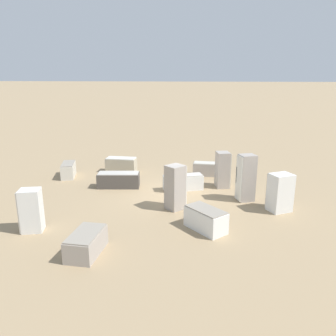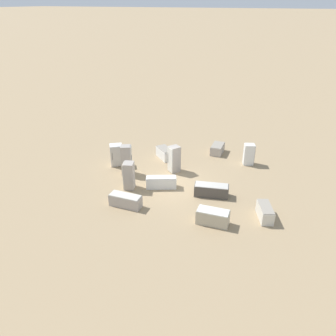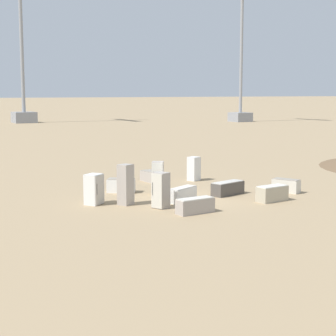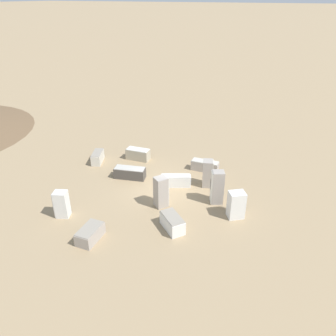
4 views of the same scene
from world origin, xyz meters
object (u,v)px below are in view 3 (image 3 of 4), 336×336
(discarded_fridge_3, at_px, (228,188))
(discarded_fridge_10, at_px, (152,176))
(discarded_fridge_9, at_px, (161,190))
(power_pylon_1, at_px, (22,66))
(discarded_fridge_4, at_px, (272,193))
(discarded_fridge_0, at_px, (286,186))
(discarded_fridge_2, at_px, (94,189))
(discarded_fridge_6, at_px, (158,178))
(discarded_fridge_5, at_px, (126,185))
(discarded_fridge_11, at_px, (121,185))
(discarded_fridge_1, at_px, (194,169))
(discarded_fridge_8, at_px, (182,194))
(discarded_fridge_7, at_px, (195,206))
(power_pylon_0, at_px, (241,74))

(discarded_fridge_3, distance_m, discarded_fridge_10, 5.98)
(discarded_fridge_9, bearing_deg, power_pylon_1, -30.49)
(power_pylon_1, distance_m, discarded_fridge_4, 77.46)
(discarded_fridge_0, bearing_deg, discarded_fridge_2, -34.81)
(discarded_fridge_6, bearing_deg, discarded_fridge_2, 45.13)
(discarded_fridge_5, height_order, discarded_fridge_11, discarded_fridge_5)
(discarded_fridge_2, distance_m, discarded_fridge_9, 3.31)
(discarded_fridge_6, bearing_deg, discarded_fridge_3, -176.86)
(discarded_fridge_1, height_order, discarded_fridge_11, discarded_fridge_1)
(discarded_fridge_10, bearing_deg, discarded_fridge_8, 71.73)
(discarded_fridge_6, bearing_deg, discarded_fridge_9, 97.63)
(discarded_fridge_4, xyz_separation_m, discarded_fridge_5, (-2.68, -6.66, 0.58))
(discarded_fridge_3, xyz_separation_m, discarded_fridge_9, (1.29, -4.65, 0.48))
(discarded_fridge_1, bearing_deg, discarded_fridge_3, -33.19)
(discarded_fridge_6, xyz_separation_m, discarded_fridge_7, (4.84, -0.66, -0.53))
(discarded_fridge_3, distance_m, discarded_fridge_8, 3.01)
(discarded_fridge_5, bearing_deg, power_pylon_0, 111.97)
(discarded_fridge_8, relative_size, discarded_fridge_9, 1.11)
(discarded_fridge_0, relative_size, discarded_fridge_2, 1.06)
(discarded_fridge_11, bearing_deg, discarded_fridge_8, -119.38)
(discarded_fridge_7, distance_m, discarded_fridge_9, 1.97)
(discarded_fridge_0, bearing_deg, discarded_fridge_10, -79.36)
(power_pylon_0, height_order, discarded_fridge_11, power_pylon_0)
(discarded_fridge_2, distance_m, discarded_fridge_11, 3.42)
(discarded_fridge_0, xyz_separation_m, discarded_fridge_4, (1.59, -2.25, 0.03))
(discarded_fridge_5, distance_m, discarded_fridge_10, 7.03)
(discarded_fridge_11, bearing_deg, power_pylon_1, 27.02)
(discarded_fridge_10, xyz_separation_m, discarded_fridge_11, (2.43, -3.08, 0.05))
(discarded_fridge_4, distance_m, discarded_fridge_5, 7.20)
(discarded_fridge_0, height_order, discarded_fridge_2, discarded_fridge_2)
(discarded_fridge_2, xyz_separation_m, discarded_fridge_4, (3.47, 7.96, -0.34))
(discarded_fridge_6, distance_m, discarded_fridge_11, 2.15)
(discarded_fridge_10, bearing_deg, discarded_fridge_4, 101.41)
(discarded_fridge_9, distance_m, discarded_fridge_10, 7.76)
(discarded_fridge_3, height_order, discarded_fridge_11, discarded_fridge_11)
(power_pylon_1, relative_size, discarded_fridge_8, 16.98)
(discarded_fridge_5, relative_size, discarded_fridge_6, 1.12)
(discarded_fridge_7, bearing_deg, discarded_fridge_10, -19.54)
(discarded_fridge_5, bearing_deg, discarded_fridge_3, 59.99)
(discarded_fridge_1, xyz_separation_m, discarded_fridge_3, (4.94, -0.94, -0.37))
(power_pylon_0, distance_m, discarded_fridge_10, 70.23)
(discarded_fridge_8, relative_size, discarded_fridge_10, 1.24)
(discarded_fridge_1, relative_size, discarded_fridge_11, 0.92)
(power_pylon_0, height_order, discarded_fridge_0, power_pylon_0)
(discarded_fridge_6, xyz_separation_m, discarded_fridge_11, (-1.53, -1.42, -0.50))
(discarded_fridge_7, bearing_deg, power_pylon_1, -13.80)
(discarded_fridge_0, bearing_deg, discarded_fridge_6, -47.53)
(discarded_fridge_1, height_order, discarded_fridge_7, discarded_fridge_1)
(discarded_fridge_2, relative_size, discarded_fridge_6, 0.84)
(discarded_fridge_3, bearing_deg, discarded_fridge_1, 154.01)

